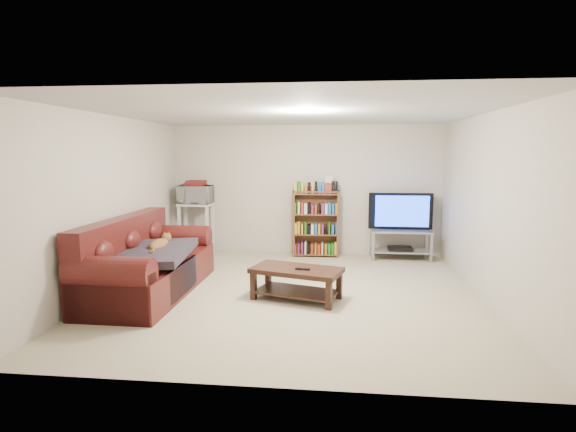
# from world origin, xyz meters

# --- Properties ---
(floor) EXTENTS (5.00, 5.00, 0.00)m
(floor) POSITION_xyz_m (0.00, 0.00, 0.00)
(floor) COLOR #C3B691
(floor) RESTS_ON ground
(ceiling) EXTENTS (5.00, 5.00, 0.00)m
(ceiling) POSITION_xyz_m (0.00, 0.00, 2.40)
(ceiling) COLOR white
(ceiling) RESTS_ON ground
(wall_back) EXTENTS (5.00, 0.00, 5.00)m
(wall_back) POSITION_xyz_m (0.00, 2.50, 1.20)
(wall_back) COLOR beige
(wall_back) RESTS_ON ground
(wall_front) EXTENTS (5.00, 0.00, 5.00)m
(wall_front) POSITION_xyz_m (0.00, -2.50, 1.20)
(wall_front) COLOR beige
(wall_front) RESTS_ON ground
(wall_left) EXTENTS (0.00, 5.00, 5.00)m
(wall_left) POSITION_xyz_m (-2.50, 0.00, 1.20)
(wall_left) COLOR beige
(wall_left) RESTS_ON ground
(wall_right) EXTENTS (0.00, 5.00, 5.00)m
(wall_right) POSITION_xyz_m (2.50, 0.00, 1.20)
(wall_right) COLOR beige
(wall_right) RESTS_ON ground
(sofa) EXTENTS (1.07, 2.42, 1.03)m
(sofa) POSITION_xyz_m (-2.00, -0.18, 0.35)
(sofa) COLOR #4B1513
(sofa) RESTS_ON floor
(blanket) EXTENTS (1.01, 1.27, 0.20)m
(blanket) POSITION_xyz_m (-1.81, -0.35, 0.59)
(blanket) COLOR #2E2934
(blanket) RESTS_ON sofa
(cat) EXTENTS (0.27, 0.66, 0.20)m
(cat) POSITION_xyz_m (-1.80, -0.13, 0.65)
(cat) COLOR brown
(cat) RESTS_ON sofa
(coffee_table) EXTENTS (1.26, 0.87, 0.41)m
(coffee_table) POSITION_xyz_m (0.08, -0.25, 0.29)
(coffee_table) COLOR black
(coffee_table) RESTS_ON floor
(remote) EXTENTS (0.19, 0.08, 0.02)m
(remote) POSITION_xyz_m (0.16, -0.33, 0.43)
(remote) COLOR black
(remote) RESTS_ON coffee_table
(tv_stand) EXTENTS (1.05, 0.48, 0.53)m
(tv_stand) POSITION_xyz_m (1.73, 2.18, 0.36)
(tv_stand) COLOR #999EA3
(tv_stand) RESTS_ON floor
(television) EXTENTS (1.13, 0.15, 0.65)m
(television) POSITION_xyz_m (1.73, 2.18, 0.85)
(television) COLOR black
(television) RESTS_ON tv_stand
(dvd_player) EXTENTS (0.42, 0.30, 0.06)m
(dvd_player) POSITION_xyz_m (1.73, 2.18, 0.19)
(dvd_player) COLOR black
(dvd_player) RESTS_ON tv_stand
(bookshelf) EXTENTS (0.85, 0.29, 1.21)m
(bookshelf) POSITION_xyz_m (0.22, 2.24, 0.63)
(bookshelf) COLOR brown
(bookshelf) RESTS_ON floor
(shelf_clutter) EXTENTS (0.62, 0.21, 0.28)m
(shelf_clutter) POSITION_xyz_m (0.32, 2.26, 1.32)
(shelf_clutter) COLOR silver
(shelf_clutter) RESTS_ON bookshelf
(microwave_stand) EXTENTS (0.61, 0.45, 0.97)m
(microwave_stand) POSITION_xyz_m (-2.00, 2.14, 0.62)
(microwave_stand) COLOR silver
(microwave_stand) RESTS_ON floor
(microwave) EXTENTS (0.60, 0.41, 0.33)m
(microwave) POSITION_xyz_m (-2.00, 2.14, 1.13)
(microwave) COLOR silver
(microwave) RESTS_ON microwave_stand
(game_boxes) EXTENTS (0.36, 0.31, 0.05)m
(game_boxes) POSITION_xyz_m (-2.00, 2.14, 1.32)
(game_boxes) COLOR maroon
(game_boxes) RESTS_ON microwave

